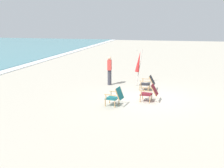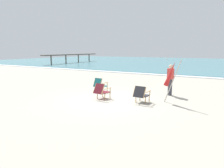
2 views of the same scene
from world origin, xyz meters
The scene contains 9 objects.
ground_plane centered at (0.00, 0.00, 0.00)m, with size 80.00×80.00×0.00m, color #B7AF9E.
sea centered at (0.00, 31.07, 0.05)m, with size 80.00×40.00×0.10m, color teal.
surf_band centered at (0.00, 10.77, 0.03)m, with size 80.00×1.10×0.06m, color white.
beach_chair_back_right centered at (1.42, 0.18, 0.42)m, with size 0.63×0.78×0.79m.
beach_chair_back_left centered at (-0.53, -0.09, 0.42)m, with size 0.65×0.81×0.78m.
beach_chair_front_left centered at (-1.51, 1.28, 0.43)m, with size 0.68×0.78×0.81m.
umbrella_furled_red centered at (2.53, 0.84, 1.31)m, with size 0.81×0.39×2.01m.
person_near_chairs centered at (2.17, 2.42, 0.84)m, with size 0.35×0.23×1.63m.
pier_distant centered at (-19.04, 19.48, 1.45)m, with size 0.90×13.39×1.62m.
Camera 2 is at (4.58, -8.12, 2.39)m, focal length 32.00 mm.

